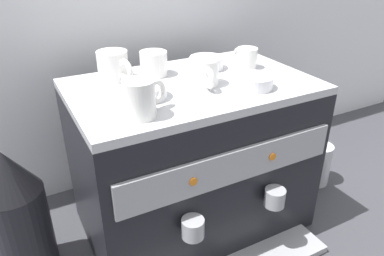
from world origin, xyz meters
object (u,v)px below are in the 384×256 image
object	(u,v)px
ceramic_bowl_0	(206,63)
coffee_grinder	(18,216)
espresso_machine	(193,158)
ceramic_cup_2	(154,63)
ceramic_cup_0	(141,98)
ceramic_bowl_2	(253,82)
ceramic_cup_1	(246,58)
ceramic_bowl_1	(146,92)
ceramic_cup_4	(114,66)
milk_pitcher	(317,164)
ceramic_cup_3	(204,73)

from	to	relation	value
ceramic_bowl_0	coffee_grinder	bearing A→B (deg)	-173.78
espresso_machine	ceramic_cup_2	distance (m)	0.30
ceramic_cup_2	coffee_grinder	bearing A→B (deg)	-168.63
ceramic_cup_0	ceramic_cup_2	distance (m)	0.28
ceramic_cup_2	ceramic_bowl_0	world-z (taller)	ceramic_cup_2
espresso_machine	ceramic_cup_0	world-z (taller)	ceramic_cup_0
espresso_machine	ceramic_bowl_2	size ratio (longest dim) A/B	6.44
ceramic_cup_1	ceramic_bowl_1	bearing A→B (deg)	-167.54
ceramic_cup_1	ceramic_cup_4	distance (m)	0.39
milk_pitcher	ceramic_cup_3	bearing A→B (deg)	179.37
ceramic_cup_0	ceramic_bowl_1	bearing A→B (deg)	63.62
ceramic_bowl_0	ceramic_bowl_1	bearing A→B (deg)	-152.58
espresso_machine	ceramic_cup_1	size ratio (longest dim) A/B	7.02
ceramic_cup_2	ceramic_bowl_1	size ratio (longest dim) A/B	1.05
espresso_machine	ceramic_cup_2	xyz separation A→B (m)	(-0.06, 0.11, 0.27)
ceramic_cup_3	ceramic_bowl_0	size ratio (longest dim) A/B	1.18
ceramic_cup_2	ceramic_cup_4	size ratio (longest dim) A/B	0.87
ceramic_cup_1	ceramic_bowl_0	distance (m)	0.12
ceramic_bowl_0	ceramic_cup_3	bearing A→B (deg)	-123.01
espresso_machine	ceramic_bowl_0	bearing A→B (deg)	43.90
espresso_machine	milk_pitcher	size ratio (longest dim) A/B	4.22
ceramic_cup_4	ceramic_bowl_1	xyz separation A→B (m)	(0.03, -0.16, -0.02)
espresso_machine	coffee_grinder	bearing A→B (deg)	176.80
ceramic_cup_2	ceramic_cup_4	bearing A→B (deg)	175.09
espresso_machine	ceramic_bowl_2	xyz separation A→B (m)	(0.12, -0.10, 0.25)
milk_pitcher	ceramic_bowl_0	bearing A→B (deg)	163.50
espresso_machine	milk_pitcher	world-z (taller)	espresso_machine
ceramic_cup_3	milk_pitcher	bearing A→B (deg)	-0.63
coffee_grinder	ceramic_cup_1	bearing A→B (deg)	1.26
ceramic_cup_3	ceramic_cup_4	bearing A→B (deg)	142.83
ceramic_cup_0	ceramic_cup_3	bearing A→B (deg)	25.88
milk_pitcher	ceramic_bowl_1	bearing A→B (deg)	-179.61
ceramic_bowl_0	ceramic_bowl_2	xyz separation A→B (m)	(0.03, -0.20, -0.00)
ceramic_cup_2	ceramic_cup_4	distance (m)	0.11
ceramic_bowl_1	milk_pitcher	size ratio (longest dim) A/B	0.67
espresso_machine	ceramic_cup_4	xyz separation A→B (m)	(-0.18, 0.12, 0.28)
ceramic_cup_4	ceramic_bowl_0	xyz separation A→B (m)	(0.27, -0.03, -0.02)
ceramic_cup_2	ceramic_bowl_2	xyz separation A→B (m)	(0.19, -0.22, -0.02)
ceramic_cup_3	ceramic_cup_4	world-z (taller)	ceramic_cup_4
ceramic_cup_2	ceramic_cup_3	xyz separation A→B (m)	(0.08, -0.14, 0.00)
ceramic_bowl_1	milk_pitcher	xyz separation A→B (m)	(0.66, 0.00, -0.41)
espresso_machine	milk_pitcher	distance (m)	0.53
ceramic_cup_0	milk_pitcher	distance (m)	0.83
ceramic_cup_3	ceramic_bowl_1	xyz separation A→B (m)	(-0.17, -0.01, -0.02)
ceramic_cup_0	ceramic_cup_1	world-z (taller)	ceramic_cup_0
milk_pitcher	ceramic_bowl_2	bearing A→B (deg)	-169.18
ceramic_bowl_1	coffee_grinder	xyz separation A→B (m)	(-0.34, 0.06, -0.30)
ceramic_cup_0	ceramic_cup_2	xyz separation A→B (m)	(0.13, 0.24, -0.01)
espresso_machine	ceramic_cup_4	world-z (taller)	ceramic_cup_4
ceramic_cup_0	ceramic_bowl_2	distance (m)	0.32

